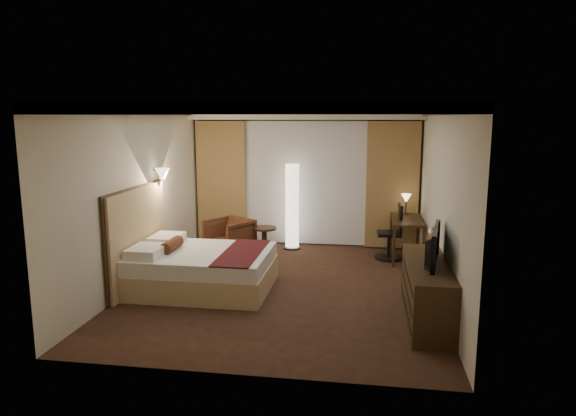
# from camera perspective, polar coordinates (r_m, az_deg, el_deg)

# --- Properties ---
(floor) EXTENTS (4.50, 5.50, 0.01)m
(floor) POSITION_cam_1_polar(r_m,az_deg,el_deg) (7.92, -0.44, -8.72)
(floor) COLOR #311E13
(floor) RESTS_ON ground
(ceiling) EXTENTS (4.50, 5.50, 0.01)m
(ceiling) POSITION_cam_1_polar(r_m,az_deg,el_deg) (7.50, -0.47, 11.20)
(ceiling) COLOR white
(ceiling) RESTS_ON back_wall
(back_wall) EXTENTS (4.50, 0.02, 2.70)m
(back_wall) POSITION_cam_1_polar(r_m,az_deg,el_deg) (10.29, 1.98, 3.38)
(back_wall) COLOR beige
(back_wall) RESTS_ON floor
(left_wall) EXTENTS (0.02, 5.50, 2.70)m
(left_wall) POSITION_cam_1_polar(r_m,az_deg,el_deg) (8.25, -16.07, 1.30)
(left_wall) COLOR beige
(left_wall) RESTS_ON floor
(right_wall) EXTENTS (0.02, 5.50, 2.70)m
(right_wall) POSITION_cam_1_polar(r_m,az_deg,el_deg) (7.57, 16.60, 0.51)
(right_wall) COLOR beige
(right_wall) RESTS_ON floor
(crown_molding) EXTENTS (4.50, 5.50, 0.12)m
(crown_molding) POSITION_cam_1_polar(r_m,az_deg,el_deg) (7.50, -0.47, 10.74)
(crown_molding) COLOR black
(crown_molding) RESTS_ON ceiling
(soffit) EXTENTS (4.50, 0.50, 0.20)m
(soffit) POSITION_cam_1_polar(r_m,az_deg,el_deg) (9.97, 1.86, 10.36)
(soffit) COLOR white
(soffit) RESTS_ON ceiling
(curtain_sheer) EXTENTS (2.48, 0.04, 2.45)m
(curtain_sheer) POSITION_cam_1_polar(r_m,az_deg,el_deg) (10.23, 1.93, 2.77)
(curtain_sheer) COLOR silver
(curtain_sheer) RESTS_ON back_wall
(curtain_left_drape) EXTENTS (1.00, 0.14, 2.45)m
(curtain_left_drape) POSITION_cam_1_polar(r_m,az_deg,el_deg) (10.50, -7.37, 2.89)
(curtain_left_drape) COLOR tan
(curtain_left_drape) RESTS_ON back_wall
(curtain_right_drape) EXTENTS (1.00, 0.14, 2.45)m
(curtain_right_drape) POSITION_cam_1_polar(r_m,az_deg,el_deg) (10.11, 11.51, 2.48)
(curtain_right_drape) COLOR tan
(curtain_right_drape) RESTS_ON back_wall
(wall_sconce) EXTENTS (0.24, 0.24, 0.24)m
(wall_sconce) POSITION_cam_1_polar(r_m,az_deg,el_deg) (8.62, -13.77, 3.58)
(wall_sconce) COLOR white
(wall_sconce) RESTS_ON left_wall
(bed) EXTENTS (2.01, 1.57, 0.59)m
(bed) POSITION_cam_1_polar(r_m,az_deg,el_deg) (7.86, -9.39, -6.78)
(bed) COLOR white
(bed) RESTS_ON floor
(headboard) EXTENTS (0.12, 1.87, 1.50)m
(headboard) POSITION_cam_1_polar(r_m,az_deg,el_deg) (8.11, -16.33, -3.19)
(headboard) COLOR tan
(headboard) RESTS_ON floor
(armchair) EXTENTS (0.98, 0.97, 0.75)m
(armchair) POSITION_cam_1_polar(r_m,az_deg,el_deg) (9.68, -6.52, -2.99)
(armchair) COLOR #492016
(armchair) RESTS_ON floor
(side_table) EXTENTS (0.46, 0.46, 0.50)m
(side_table) POSITION_cam_1_polar(r_m,az_deg,el_deg) (9.74, -2.64, -3.59)
(side_table) COLOR black
(side_table) RESTS_ON floor
(floor_lamp) EXTENTS (0.35, 0.35, 1.68)m
(floor_lamp) POSITION_cam_1_polar(r_m,az_deg,el_deg) (9.95, 0.47, 0.17)
(floor_lamp) COLOR white
(floor_lamp) RESTS_ON floor
(desk) EXTENTS (0.55, 1.18, 0.75)m
(desk) POSITION_cam_1_polar(r_m,az_deg,el_deg) (9.55, 13.03, -3.36)
(desk) COLOR black
(desk) RESTS_ON floor
(desk_lamp) EXTENTS (0.18, 0.18, 0.34)m
(desk_lamp) POSITION_cam_1_polar(r_m,az_deg,el_deg) (9.87, 12.97, 0.31)
(desk_lamp) COLOR #FFD899
(desk_lamp) RESTS_ON desk
(office_chair) EXTENTS (0.51, 0.51, 1.02)m
(office_chair) POSITION_cam_1_polar(r_m,az_deg,el_deg) (9.45, 11.16, -2.59)
(office_chair) COLOR black
(office_chair) RESTS_ON floor
(dresser) EXTENTS (0.50, 1.92, 0.75)m
(dresser) POSITION_cam_1_polar(r_m,az_deg,el_deg) (6.85, 15.17, -8.87)
(dresser) COLOR black
(dresser) RESTS_ON floor
(television) EXTENTS (0.78, 1.14, 0.14)m
(television) POSITION_cam_1_polar(r_m,az_deg,el_deg) (6.66, 15.18, -3.36)
(television) COLOR black
(television) RESTS_ON dresser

